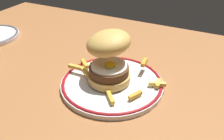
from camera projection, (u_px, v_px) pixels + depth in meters
The scene contains 4 objects.
ground_plane at pixel (114, 107), 56.87cm from camera, with size 147.19×99.74×4.00cm, color brown.
dinner_plate at pixel (112, 83), 60.17cm from camera, with size 25.17×25.17×1.60cm.
burger at pixel (109, 55), 57.88cm from camera, with size 14.80×14.41×12.60cm.
fries_pile at pixel (113, 73), 61.08cm from camera, with size 24.79×18.08×2.93cm.
Camera 1 is at (19.08, -39.44, 35.27)cm, focal length 39.11 mm.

